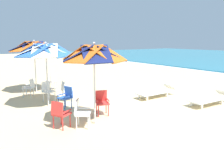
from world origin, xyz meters
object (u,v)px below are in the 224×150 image
plastic_chair_6 (52,81)px  beach_umbrella_1 (46,51)px  plastic_chair_5 (66,96)px  plastic_chair_7 (30,87)px  sun_lounger_0 (210,98)px  plastic_chair_4 (66,90)px  sun_lounger_1 (157,91)px  plastic_chair_3 (48,90)px  beach_umbrella_0 (94,54)px  plastic_chair_0 (60,113)px  plastic_chair_1 (81,112)px  beach_umbrella_2 (34,47)px  plastic_chair_2 (102,101)px

plastic_chair_6 → beach_umbrella_1: bearing=-22.9°
plastic_chair_5 → plastic_chair_7: same height
sun_lounger_0 → plastic_chair_4: bearing=-130.8°
sun_lounger_1 → plastic_chair_3: bearing=-117.0°
beach_umbrella_0 → plastic_chair_0: size_ratio=3.00×
plastic_chair_1 → sun_lounger_1: bearing=104.4°
plastic_chair_4 → beach_umbrella_2: size_ratio=0.33×
plastic_chair_2 → beach_umbrella_2: (-4.90, -0.89, 1.82)m
plastic_chair_1 → sun_lounger_1: 4.73m
beach_umbrella_0 → plastic_chair_2: (-0.60, 0.66, -1.73)m
plastic_chair_7 → beach_umbrella_0: bearing=9.7°
plastic_chair_5 → plastic_chair_2: bearing=28.7°
plastic_chair_0 → plastic_chair_1: size_ratio=1.00×
plastic_chair_4 → beach_umbrella_0: bearing=-6.4°
plastic_chair_5 → plastic_chair_3: bearing=-170.4°
beach_umbrella_0 → plastic_chair_3: beach_umbrella_0 is taller
plastic_chair_3 → beach_umbrella_2: beach_umbrella_2 is taller
plastic_chair_0 → sun_lounger_0: plastic_chair_0 is taller
plastic_chair_1 → plastic_chair_7: same height
plastic_chair_1 → plastic_chair_4: bearing=164.4°
plastic_chair_5 → plastic_chair_6: size_ratio=1.00×
plastic_chair_3 → beach_umbrella_0: bearing=5.8°
beach_umbrella_0 → plastic_chair_0: 2.05m
plastic_chair_1 → beach_umbrella_2: 5.81m
plastic_chair_0 → plastic_chair_7: same height
plastic_chair_4 → plastic_chair_6: same height
beach_umbrella_1 → plastic_chair_3: 1.87m
plastic_chair_1 → plastic_chair_4: same height
plastic_chair_2 → plastic_chair_7: (-4.01, -1.45, 0.00)m
plastic_chair_2 → plastic_chair_3: bearing=-160.3°
beach_umbrella_1 → plastic_chair_3: bearing=161.4°
plastic_chair_0 → beach_umbrella_2: size_ratio=0.33×
plastic_chair_2 → plastic_chair_4: bearing=-172.5°
plastic_chair_0 → plastic_chair_4: 3.08m
beach_umbrella_0 → plastic_chair_2: beach_umbrella_0 is taller
beach_umbrella_2 → plastic_chair_6: (0.15, 0.76, -1.82)m
plastic_chair_4 → plastic_chair_5: bearing=-23.5°
plastic_chair_5 → plastic_chair_0: bearing=-28.8°
plastic_chair_4 → sun_lounger_0: bearing=49.2°
plastic_chair_1 → sun_lounger_0: bearing=80.0°
beach_umbrella_0 → plastic_chair_2: bearing=132.6°
plastic_chair_0 → plastic_chair_6: 5.33m
plastic_chair_4 → plastic_chair_5: size_ratio=1.00×
plastic_chair_4 → plastic_chair_2: bearing=7.5°
sun_lounger_0 → plastic_chair_0: bearing=-101.7°
plastic_chair_4 → sun_lounger_0: size_ratio=0.40×
plastic_chair_2 → plastic_chair_7: 4.27m
beach_umbrella_0 → plastic_chair_6: 5.65m
sun_lounger_1 → beach_umbrella_0: bearing=-74.1°
beach_umbrella_1 → plastic_chair_6: beach_umbrella_1 is taller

